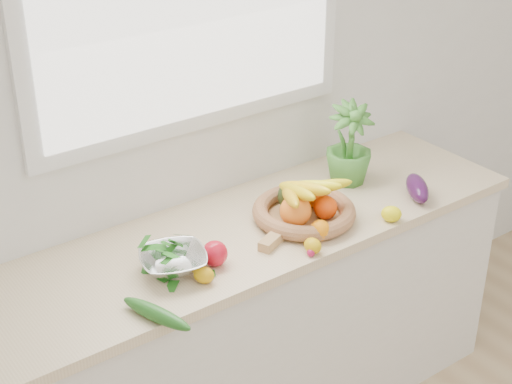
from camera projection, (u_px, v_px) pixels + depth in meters
back_wall at (192, 89)px, 2.83m from camera, size 4.50×0.02×2.70m
counter_cabinet at (243, 334)px, 3.04m from camera, size 2.20×0.58×0.86m
countertop at (242, 235)px, 2.83m from camera, size 2.24×0.62×0.04m
orange_loose at (320, 230)px, 2.75m from camera, size 0.09×0.09×0.08m
lemon_a at (204, 275)px, 2.52m from camera, size 0.08×0.09×0.06m
lemon_b at (313, 246)px, 2.68m from camera, size 0.06×0.07×0.05m
lemon_c at (391, 214)px, 2.87m from camera, size 0.10×0.10×0.06m
apple at (215, 253)px, 2.60m from camera, size 0.11×0.11×0.09m
ginger at (271, 242)px, 2.72m from camera, size 0.12×0.08×0.03m
garlic_a at (332, 202)px, 2.97m from camera, size 0.06×0.06×0.04m
garlic_b at (339, 198)px, 3.00m from camera, size 0.06×0.06×0.04m
garlic_c at (339, 199)px, 2.99m from camera, size 0.06×0.06×0.04m
eggplant at (417, 188)px, 3.03m from camera, size 0.18×0.21×0.08m
cucumber at (156, 314)px, 2.34m from camera, size 0.13×0.27×0.05m
radish at (311, 253)px, 2.66m from camera, size 0.03×0.03×0.03m
potted_herb at (349, 144)px, 3.09m from camera, size 0.23×0.23×0.34m
fruit_basket at (304, 207)px, 2.87m from camera, size 0.44×0.44×0.19m
colander_with_spinach at (173, 257)px, 2.56m from camera, size 0.28×0.28×0.12m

